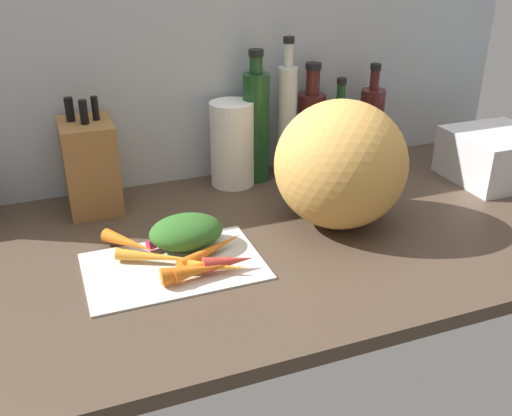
{
  "coord_description": "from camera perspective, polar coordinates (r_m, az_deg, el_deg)",
  "views": [
    {
      "loc": [
        -44.99,
        -105.21,
        61.77
      ],
      "look_at": [
        -5.93,
        -3.26,
        8.57
      ],
      "focal_mm": 40.67,
      "sensor_mm": 36.0,
      "label": 1
    }
  ],
  "objects": [
    {
      "name": "carrot_1",
      "position": [
        1.12,
        -6.08,
        -6.16
      ],
      "size": [
        12.93,
        3.7,
        3.45
      ],
      "primitive_type": "cone",
      "rotation": [
        0.0,
        1.57,
        -0.02
      ],
      "color": "orange",
      "rests_on": "cutting_board"
    },
    {
      "name": "bottle_3",
      "position": [
        1.64,
        8.11,
        7.29
      ],
      "size": [
        6.0,
        6.0,
        25.48
      ],
      "color": "#19421E",
      "rests_on": "ground_plane"
    },
    {
      "name": "carrot_2",
      "position": [
        1.18,
        -9.62,
        -4.78
      ],
      "size": [
        16.29,
        10.44,
        2.46
      ],
      "primitive_type": "cone",
      "rotation": [
        0.0,
        1.57,
        -0.5
      ],
      "color": "orange",
      "rests_on": "cutting_board"
    },
    {
      "name": "carrot_0",
      "position": [
        1.14,
        -3.72,
        -5.81
      ],
      "size": [
        11.74,
        7.38,
        2.37
      ],
      "primitive_type": "cone",
      "rotation": [
        0.0,
        1.57,
        -0.46
      ],
      "color": "orange",
      "rests_on": "cutting_board"
    },
    {
      "name": "bottle_1",
      "position": [
        1.55,
        3.06,
        8.71
      ],
      "size": [
        5.11,
        5.11,
        37.16
      ],
      "color": "silver",
      "rests_on": "ground_plane"
    },
    {
      "name": "carrot_3",
      "position": [
        1.14,
        -2.71,
        -5.28
      ],
      "size": [
        10.33,
        4.02,
        3.28
      ],
      "primitive_type": "cone",
      "rotation": [
        0.0,
        1.57,
        -0.07
      ],
      "color": "red",
      "rests_on": "cutting_board"
    },
    {
      "name": "ground_plane",
      "position": [
        1.31,
        1.92,
        -2.98
      ],
      "size": [
        170.0,
        80.0,
        3.0
      ],
      "primitive_type": "cube",
      "color": "#47382B"
    },
    {
      "name": "carrot_4",
      "position": [
        1.14,
        -5.16,
        -5.69
      ],
      "size": [
        13.7,
        6.19,
        3.09
      ],
      "primitive_type": "cone",
      "rotation": [
        0.0,
        1.57,
        0.24
      ],
      "color": "orange",
      "rests_on": "cutting_board"
    },
    {
      "name": "bottle_0",
      "position": [
        1.52,
        0.01,
        8.14
      ],
      "size": [
        6.86,
        6.86,
        34.57
      ],
      "color": "#19421E",
      "rests_on": "ground_plane"
    },
    {
      "name": "carrot_7",
      "position": [
        1.2,
        -4.35,
        -4.07
      ],
      "size": [
        16.74,
        10.22,
        2.57
      ],
      "primitive_type": "cone",
      "rotation": [
        0.0,
        1.57,
        0.47
      ],
      "color": "orange",
      "rests_on": "cutting_board"
    },
    {
      "name": "carrot_5",
      "position": [
        1.26,
        -7.28,
        -2.62
      ],
      "size": [
        16.37,
        6.41,
        2.17
      ],
      "primitive_type": "cone",
      "rotation": [
        0.0,
        1.57,
        0.27
      ],
      "color": "#B2264C",
      "rests_on": "cutting_board"
    },
    {
      "name": "winter_squash",
      "position": [
        1.3,
        8.32,
        4.25
      ],
      "size": [
        29.66,
        28.99,
        28.7
      ],
      "primitive_type": "ellipsoid",
      "color": "gold",
      "rests_on": "ground_plane"
    },
    {
      "name": "knife_block",
      "position": [
        1.43,
        -16.0,
        4.08
      ],
      "size": [
        11.9,
        15.26,
        27.11
      ],
      "color": "olive",
      "rests_on": "ground_plane"
    },
    {
      "name": "dish_rack",
      "position": [
        1.68,
        22.49,
        4.74
      ],
      "size": [
        22.96,
        22.26,
        13.01
      ],
      "primitive_type": "cube",
      "color": "silver",
      "rests_on": "ground_plane"
    },
    {
      "name": "bottle_4",
      "position": [
        1.68,
        11.2,
        8.0
      ],
      "size": [
        6.76,
        6.76,
        28.59
      ],
      "color": "#471919",
      "rests_on": "ground_plane"
    },
    {
      "name": "wall_back",
      "position": [
        1.54,
        -3.61,
        14.01
      ],
      "size": [
        170.0,
        3.0,
        60.0
      ],
      "primitive_type": "cube",
      "color": "#ADB7C1",
      "rests_on": "ground_plane"
    },
    {
      "name": "carrot_6",
      "position": [
        1.24,
        -12.38,
        -3.34
      ],
      "size": [
        10.52,
        12.16,
        2.96
      ],
      "primitive_type": "cone",
      "rotation": [
        0.0,
        1.57,
        -0.9
      ],
      "color": "orange",
      "rests_on": "cutting_board"
    },
    {
      "name": "bottle_2",
      "position": [
        1.61,
        5.41,
        7.87
      ],
      "size": [
        7.58,
        7.58,
        29.6
      ],
      "color": "#471919",
      "rests_on": "ground_plane"
    },
    {
      "name": "cutting_board",
      "position": [
        1.18,
        -8.09,
        -5.6
      ],
      "size": [
        35.27,
        23.11,
        0.8
      ],
      "primitive_type": "cube",
      "color": "beige",
      "rests_on": "ground_plane"
    },
    {
      "name": "carrot_greens_pile",
      "position": [
        1.22,
        -6.86,
        -2.36
      ],
      "size": [
        15.59,
        11.99,
        6.6
      ],
      "primitive_type": "ellipsoid",
      "color": "#2D6023",
      "rests_on": "cutting_board"
    },
    {
      "name": "paper_towel_roll",
      "position": [
        1.51,
        -2.41,
        6.29
      ],
      "size": [
        11.28,
        11.28,
        22.09
      ],
      "primitive_type": "cylinder",
      "color": "white",
      "rests_on": "ground_plane"
    }
  ]
}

